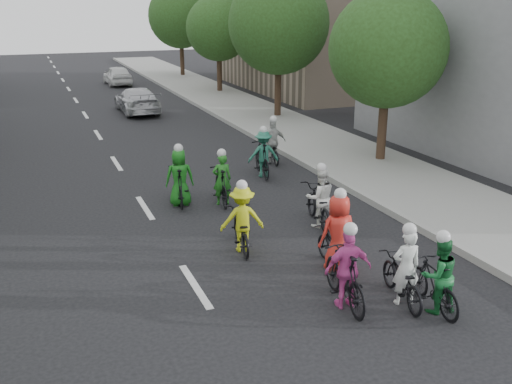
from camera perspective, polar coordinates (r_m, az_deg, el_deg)
ground at (r=11.73m, az=-6.09°, el=-9.34°), size 120.00×120.00×0.00m
sidewalk_right at (r=23.35m, az=6.00°, el=5.00°), size 4.00×80.00×0.15m
curb_right at (r=22.52m, az=1.60°, el=4.63°), size 0.18×80.00×0.18m
bldg_se at (r=38.87m, az=7.06°, el=16.13°), size 10.00×14.00×8.00m
tree_r_0 at (r=20.29m, az=13.05°, el=13.76°), size 4.00×4.00×5.97m
tree_r_1 at (r=28.12m, az=2.28°, el=16.49°), size 4.80×4.80×6.93m
tree_r_2 at (r=36.53m, az=-3.77°, el=16.03°), size 4.00×4.00×5.97m
tree_r_3 at (r=45.14m, az=-7.57°, el=17.06°), size 4.80×4.80×6.93m
cyclist_0 at (r=11.23m, az=14.47°, el=-8.14°), size 0.91×1.78×1.64m
cyclist_1 at (r=11.09m, az=17.60°, el=-8.39°), size 0.77×1.65×1.61m
cyclist_2 at (r=13.07m, az=-1.48°, el=-3.25°), size 1.09×1.83×1.70m
cyclist_3 at (r=10.84m, az=8.99°, el=-8.13°), size 0.95×1.91×1.70m
cyclist_4 at (r=12.24m, az=8.08°, el=-4.88°), size 0.84×1.64×1.84m
cyclist_5 at (r=16.13m, az=-3.49°, el=0.85°), size 0.75×1.81×1.62m
cyclist_6 at (r=14.58m, az=6.31°, el=-1.10°), size 1.07×2.06×1.68m
cyclist_7 at (r=18.68m, az=0.67°, el=3.57°), size 1.08×1.96×1.69m
cyclist_8 at (r=20.29m, az=1.66°, el=4.54°), size 0.96×1.66×1.71m
cyclist_9 at (r=16.15m, az=-7.67°, el=1.01°), size 0.87×1.89×1.78m
follow_car_lead at (r=30.58m, az=-11.80°, el=8.98°), size 1.86×4.48×1.29m
follow_car_trail at (r=41.57m, az=-13.69°, el=11.27°), size 1.65×3.92×1.32m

